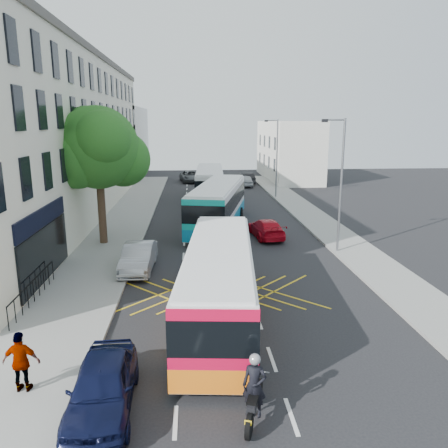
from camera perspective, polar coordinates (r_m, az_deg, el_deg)
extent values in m
plane|color=black|center=(15.77, 6.26, -17.14)|extent=(120.00, 120.00, 0.00)
cube|color=gray|center=(30.01, -15.40, -2.46)|extent=(5.00, 70.00, 0.15)
cube|color=gray|center=(31.14, 14.89, -1.86)|extent=(3.00, 70.00, 0.15)
cube|color=#EBE5C5|center=(39.55, -21.34, 10.26)|extent=(8.00, 45.00, 13.00)
cube|color=#59544C|center=(39.87, -22.20, 19.96)|extent=(8.30, 45.00, 0.50)
cube|color=black|center=(23.02, -22.69, 0.80)|extent=(0.12, 7.00, 0.90)
cube|color=black|center=(23.45, -22.30, -3.50)|extent=(0.12, 7.00, 2.60)
cube|color=silver|center=(69.35, -13.96, 10.43)|extent=(8.00, 20.00, 10.00)
cube|color=silver|center=(62.98, 8.33, 9.52)|extent=(6.00, 18.00, 8.00)
cylinder|color=#382619|center=(29.49, -15.67, 1.80)|extent=(0.50, 0.50, 4.40)
sphere|color=#1B5F1B|center=(29.00, -16.17, 9.57)|extent=(5.20, 5.20, 5.20)
sphere|color=#1B5F1B|center=(29.59, -13.07, 8.25)|extent=(3.60, 3.60, 3.60)
sphere|color=#1B5F1B|center=(28.72, -18.69, 8.16)|extent=(3.80, 3.80, 3.80)
sphere|color=#1B5F1B|center=(27.58, -15.55, 10.69)|extent=(3.40, 3.40, 3.40)
sphere|color=#1B5F1B|center=(30.20, -17.38, 11.52)|extent=(3.20, 3.20, 3.20)
cylinder|color=slate|center=(27.16, 15.04, 4.74)|extent=(0.14, 0.14, 8.00)
cylinder|color=slate|center=(26.70, 14.30, 13.06)|extent=(1.20, 0.10, 0.10)
cube|color=black|center=(26.52, 13.03, 13.02)|extent=(0.35, 0.15, 0.18)
cylinder|color=slate|center=(46.39, 6.91, 8.46)|extent=(0.14, 0.14, 8.00)
cylinder|color=slate|center=(46.12, 6.29, 13.30)|extent=(1.20, 0.10, 0.10)
cube|color=black|center=(46.01, 5.54, 13.25)|extent=(0.35, 0.15, 0.18)
cube|color=silver|center=(17.72, -0.61, -7.43)|extent=(3.60, 11.35, 2.69)
cube|color=silver|center=(17.28, -0.62, -3.10)|extent=(3.37, 11.11, 0.12)
cube|color=black|center=(17.59, -0.62, -6.27)|extent=(3.66, 11.42, 1.12)
cube|color=orange|center=(18.07, -0.60, -10.22)|extent=(3.65, 11.41, 0.76)
cube|color=red|center=(12.67, -1.43, -16.22)|extent=(2.57, 0.35, 2.54)
cube|color=#FF0C0C|center=(13.11, -6.11, -18.82)|extent=(0.25, 0.08, 0.25)
cube|color=#FF0C0C|center=(13.03, 3.33, -18.99)|extent=(0.25, 0.08, 0.25)
cylinder|color=black|center=(21.08, -3.82, -7.63)|extent=(0.37, 0.94, 0.91)
cylinder|color=black|center=(21.01, 3.15, -7.68)|extent=(0.37, 0.94, 0.91)
cylinder|color=black|center=(14.96, -6.15, -16.93)|extent=(0.37, 0.94, 0.91)
cylinder|color=black|center=(14.87, 4.04, -17.09)|extent=(0.37, 0.94, 0.91)
cube|color=silver|center=(33.24, -0.77, 2.61)|extent=(5.28, 12.25, 2.88)
cube|color=silver|center=(32.99, -0.77, 5.16)|extent=(5.02, 11.97, 0.13)
cube|color=black|center=(33.16, -0.77, 3.31)|extent=(5.35, 12.33, 1.19)
cube|color=#0C77A0|center=(33.44, -0.76, 0.92)|extent=(5.34, 12.31, 0.81)
cube|color=#0DA99B|center=(27.50, -2.73, 0.40)|extent=(2.71, 0.70, 2.72)
cube|color=#FF0C0C|center=(27.90, -4.96, -1.05)|extent=(0.26, 0.11, 0.25)
cube|color=#FF0C0C|center=(27.48, -0.45, -1.22)|extent=(0.26, 0.11, 0.25)
cylinder|color=black|center=(36.87, -2.04, 1.56)|extent=(0.51, 1.02, 0.98)
cylinder|color=black|center=(36.49, 2.16, 1.44)|extent=(0.51, 1.02, 0.98)
cylinder|color=black|center=(29.93, -4.55, -1.24)|extent=(0.51, 1.02, 0.98)
cylinder|color=black|center=(29.45, 0.61, -1.43)|extent=(0.51, 1.02, 0.98)
cube|color=silver|center=(45.32, -1.88, 5.39)|extent=(3.17, 11.66, 2.78)
cube|color=silver|center=(45.14, -1.90, 7.20)|extent=(2.95, 11.42, 0.13)
cube|color=black|center=(45.26, -1.89, 5.88)|extent=(3.24, 11.72, 1.15)
cube|color=#0C979A|center=(45.46, -1.87, 4.18)|extent=(3.23, 11.71, 0.79)
cube|color=white|center=(39.63, -1.92, 4.29)|extent=(2.67, 0.23, 2.62)
cube|color=#FF0C0C|center=(39.76, -3.44, 3.23)|extent=(0.25, 0.07, 0.25)
cube|color=#FF0C0C|center=(39.75, -0.38, 3.25)|extent=(0.25, 0.07, 0.25)
cylinder|color=black|center=(48.64, -3.41, 4.38)|extent=(0.34, 0.96, 0.94)
cylinder|color=black|center=(48.63, -0.30, 4.41)|extent=(0.34, 0.96, 0.94)
cylinder|color=black|center=(41.71, -3.70, 2.89)|extent=(0.34, 0.96, 0.94)
cylinder|color=black|center=(41.70, -0.09, 2.92)|extent=(0.34, 0.96, 0.94)
cylinder|color=black|center=(12.35, 3.30, -24.90)|extent=(0.33, 0.67, 0.67)
cylinder|color=black|center=(13.60, 4.59, -20.90)|extent=(0.33, 0.67, 0.67)
cube|color=black|center=(12.78, 4.01, -21.67)|extent=(0.61, 1.26, 0.23)
cube|color=black|center=(12.89, 4.23, -20.34)|extent=(0.42, 0.54, 0.21)
cube|color=black|center=(12.50, 3.80, -21.83)|extent=(0.42, 0.58, 0.10)
cylinder|color=slate|center=(13.34, 4.58, -19.61)|extent=(0.20, 0.45, 0.88)
cylinder|color=slate|center=(13.01, 4.50, -18.63)|extent=(0.61, 0.23, 0.04)
cube|color=gold|center=(12.07, 3.15, -24.51)|extent=(0.18, 0.08, 0.14)
imported|color=black|center=(12.51, 4.00, -20.27)|extent=(0.76, 0.61, 1.80)
sphere|color=#99999E|center=(12.10, 4.06, -17.23)|extent=(0.31, 0.31, 0.31)
imported|color=black|center=(13.46, -15.57, -19.71)|extent=(1.89, 4.40, 1.48)
imported|color=#A1A4A8|center=(24.28, -11.11, -4.30)|extent=(1.74, 4.55, 1.48)
imported|color=#AF0715|center=(30.72, 5.52, -0.56)|extent=(2.33, 4.69, 1.31)
imported|color=#3E4246|center=(59.16, -4.43, 6.21)|extent=(3.15, 5.59, 1.48)
imported|color=#B6BABF|center=(54.96, 2.89, 5.65)|extent=(1.79, 4.15, 1.40)
imported|color=black|center=(57.35, 2.98, 5.98)|extent=(1.86, 4.42, 1.42)
imported|color=gray|center=(14.67, -24.94, -16.01)|extent=(1.13, 0.54, 1.88)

